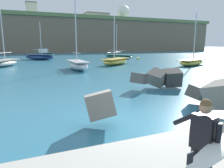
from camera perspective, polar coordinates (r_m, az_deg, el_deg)
ground_plane at (r=8.01m, az=3.43°, el=-10.36°), size 400.00×400.00×0.00m
breakwater_jetty at (r=8.68m, az=-10.30°, el=-0.81°), size 31.02×7.50×2.56m
surfer_with_board at (r=3.94m, az=25.19°, el=-14.40°), size 2.12×1.35×1.78m
boat_near_left at (r=43.99m, az=1.76°, el=7.58°), size 5.36×6.36×6.96m
boat_near_right at (r=24.38m, az=-9.33°, el=5.22°), size 1.92×5.36×8.09m
boat_mid_left at (r=31.25m, az=-27.57°, el=5.20°), size 4.42×5.63×7.29m
boat_mid_centre at (r=30.28m, az=1.02°, el=6.26°), size 6.10×5.41×6.79m
boat_mid_right at (r=31.11m, az=20.98°, el=5.62°), size 6.23×4.17×7.14m
boat_far_centre at (r=50.66m, az=-18.01°, el=7.75°), size 5.38×4.65×2.05m
boat_far_right at (r=42.55m, az=-19.16°, el=7.04°), size 6.16×5.72×6.94m
mooring_buoy_inner at (r=40.57m, az=7.15°, el=6.93°), size 0.44×0.44×0.44m
headland_bluff at (r=98.57m, az=-8.46°, el=12.84°), size 107.79×43.88×13.23m
radar_dome at (r=105.84m, az=3.05°, el=18.72°), size 6.08×6.08×8.15m
station_building_west at (r=96.87m, az=-21.15°, el=18.13°), size 4.43×7.29×6.40m
station_building_central at (r=102.68m, az=-3.19°, el=17.68°), size 8.02×4.93×4.02m
station_building_east at (r=101.98m, az=-5.81°, el=17.68°), size 5.43×7.15×4.00m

